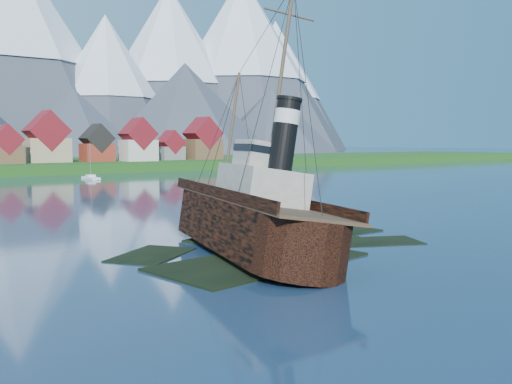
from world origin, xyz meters
TOP-DOWN VIEW (x-y plane):
  - ground at (0.00, 0.00)m, footprint 1400.00×1400.00m
  - shoal at (1.78, 2.15)m, footprint 31.71×21.24m
  - tugboat_wreck at (-1.48, 3.83)m, footprint 7.31×31.48m
  - sailboat_d at (60.20, 83.12)m, footprint 3.54×8.74m
  - sailboat_e at (23.10, 107.54)m, footprint 2.44×8.94m

SIDE VIEW (x-z plane):
  - shoal at x=1.78m, z-range -0.92..0.22m
  - ground at x=0.00m, z-range 0.00..0.00m
  - sailboat_e at x=23.10m, z-range -4.93..5.38m
  - sailboat_d at x=60.20m, z-range -5.54..6.07m
  - tugboat_wreck at x=-1.48m, z-range -9.34..15.60m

